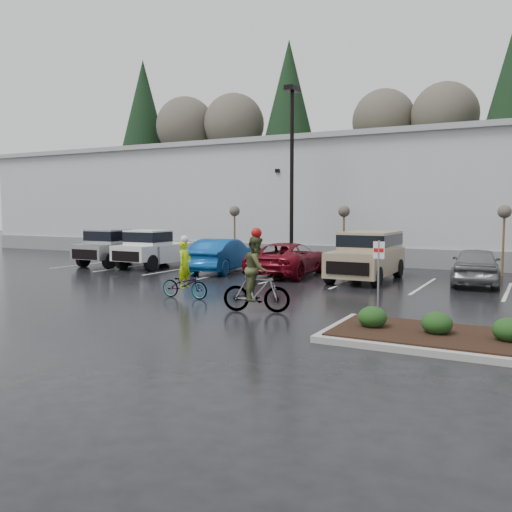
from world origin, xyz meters
The scene contains 21 objects.
ground centered at (0.00, 0.00, 0.00)m, with size 120.00×120.00×0.00m, color black.
warehouse centered at (0.00, 21.99, 3.65)m, with size 60.50×15.50×7.20m.
wooded_ridge centered at (0.00, 45.00, 3.00)m, with size 80.00×25.00×6.00m, color #1C3817.
lamppost centered at (-4.00, 12.00, 5.69)m, with size 0.50×1.00×9.22m.
sapling_west centered at (-8.00, 13.00, 2.73)m, with size 0.60×0.60×3.20m.
sapling_mid centered at (-1.50, 13.00, 2.73)m, with size 0.60×0.60×3.20m.
sapling_east centered at (6.00, 13.00, 2.73)m, with size 0.60×0.60×3.20m.
curb_island centered at (7.00, -1.00, 0.07)m, with size 8.00×3.00×0.15m, color gray.
mulch_bed centered at (7.00, -1.00, 0.17)m, with size 7.60×2.60×0.04m, color black.
shrub_a centered at (4.00, -1.00, 0.41)m, with size 0.70×0.70×0.52m, color #1B3713.
shrub_b centered at (5.50, -1.00, 0.41)m, with size 0.70×0.70×0.52m, color #1B3713.
shrub_c centered at (7.00, -1.00, 0.41)m, with size 0.70×0.70×0.52m, color #1B3713.
fire_lane_sign centered at (3.80, 0.20, 1.41)m, with size 0.30×0.05×2.20m.
pickup_silver centered at (-12.69, 8.69, 0.98)m, with size 2.10×5.20×1.96m, color #929598, non-canonical shape.
pickup_white centered at (-10.14, 8.82, 0.98)m, with size 2.10×5.20×1.96m, color silver, non-canonical shape.
car_blue centered at (-6.00, 8.43, 0.80)m, with size 1.70×4.86×1.60m, color navy.
car_red centered at (-2.68, 8.71, 0.75)m, with size 2.49×5.39×1.50m, color maroon.
suv_tan centered at (0.99, 8.64, 1.03)m, with size 2.20×5.10×2.06m, color #9A8868, non-canonical shape.
car_grey centered at (5.25, 9.40, 0.76)m, with size 1.80×4.47×1.52m, color slate.
cyclist_hivis centered at (-3.09, 1.22, 0.67)m, with size 1.77×0.66×2.14m.
cyclist_olive centered at (0.21, 0.17, 0.89)m, with size 1.99×1.08×2.48m.
Camera 1 is at (7.56, -13.70, 3.02)m, focal length 38.00 mm.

